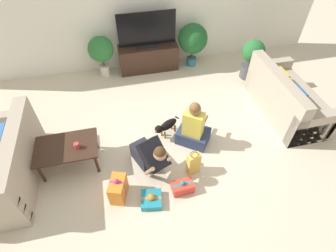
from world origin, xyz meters
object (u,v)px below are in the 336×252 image
Objects in this scene: potted_plant_back_right at (193,39)px; gift_box_c at (118,189)px; person_sitting at (193,129)px; tv at (147,31)px; gift_bag_a at (193,163)px; dog at (166,126)px; potted_plant_back_left at (101,51)px; coffee_table at (66,149)px; mug at (77,146)px; gift_box_b at (183,187)px; tv_console at (149,58)px; person_kneeling at (150,155)px; gift_box_a at (151,199)px; sofa_right at (286,99)px; potted_plant_corner_right at (252,57)px; sofa_left at (5,166)px.

potted_plant_back_right is 3.72m from gift_box_c.
person_sitting is at bearing 29.77° from gift_box_c.
tv is 2.94× the size of gift_bag_a.
gift_bag_a reaches higher than gift_box_c.
dog is 1.38m from gift_box_c.
coffee_table is at bearing -106.08° from potted_plant_back_left.
dog is 1.19× the size of gift_box_c.
coffee_table is at bearing 160.97° from mug.
dog reaches higher than gift_box_b.
potted_plant_back_left is at bearing -177.15° from tv_console.
gift_box_b is (0.38, -0.50, -0.24)m from person_kneeling.
dog reaches higher than gift_box_a.
gift_bag_a is at bearing 114.43° from sofa_right.
person_kneeling is at bearing -99.50° from tv_console.
coffee_table reaches higher than gift_box_a.
potted_plant_back_left reaches higher than gift_box_b.
tv reaches higher than potted_plant_corner_right.
person_sitting is 2.15× the size of gift_box_c.
gift_box_a is (-0.57, -3.35, -0.23)m from tv_console.
sofa_right is 4.18× the size of gift_box_c.
gift_box_c is (-3.25, -1.12, -0.13)m from sofa_right.
tv reaches higher than gift_box_a.
gift_box_c is at bearing 172.47° from gift_box_b.
tv is 10.24× the size of mug.
coffee_table is (0.89, 0.07, 0.07)m from sofa_left.
person_kneeling is 0.68m from gift_box_c.
person_sitting is 7.48× the size of mug.
coffee_table is 0.76× the size of tv.
tv_console reaches higher than mug.
tv is (1.68, 2.41, 0.53)m from coffee_table.
dog is 0.88m from gift_bag_a.
sofa_left is 5.11× the size of gift_box_a.
gift_box_a is (-1.57, -3.30, -0.58)m from potted_plant_back_right.
potted_plant_corner_right reaches higher than coffee_table.
sofa_left is at bearing -136.02° from tv_console.
dog is (-0.07, -2.13, -0.69)m from tv.
mug is at bearing 162.94° from gift_bag_a.
sofa_right is 4.18× the size of gift_bag_a.
potted_plant_back_left is 3.39m from gift_box_b.
gift_box_c reaches higher than gift_box_a.
potted_plant_corner_right is 0.97× the size of person_sitting.
gift_bag_a is at bearing -86.87° from tv_console.
coffee_table is 2.46m from potted_plant_back_left.
gift_box_a is 1.36m from mug.
dog is (-0.07, -2.13, -0.07)m from tv_console.
dog is at bearing 47.72° from gift_box_c.
tv_console is 3.14× the size of gift_box_c.
potted_plant_back_left is 2.71× the size of gift_box_a.
tv is 3.07m from gift_bag_a.
person_sitting is at bearing 100.46° from sofa_right.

